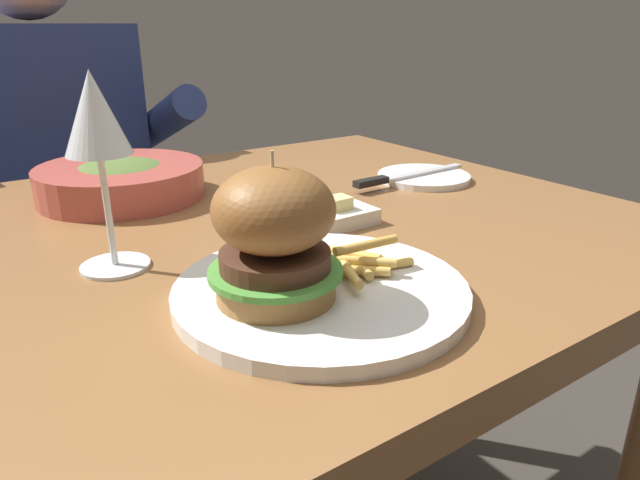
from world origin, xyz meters
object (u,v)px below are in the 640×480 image
at_px(main_plate, 321,291).
at_px(bread_plate, 424,177).
at_px(wine_glass, 96,124).
at_px(soup_bowl, 121,180).
at_px(diner_person, 64,224).
at_px(burger_sandwich, 274,235).
at_px(table_knife, 401,176).
at_px(butter_dish, 337,215).

xyz_separation_m(main_plate, bread_plate, (0.38, 0.26, -0.00)).
height_order(main_plate, bread_plate, main_plate).
xyz_separation_m(main_plate, wine_glass, (-0.14, 0.18, 0.14)).
relative_size(main_plate, soup_bowl, 1.16).
relative_size(soup_bowl, diner_person, 0.20).
xyz_separation_m(bread_plate, diner_person, (-0.44, 0.65, -0.18)).
bearing_deg(wine_glass, main_plate, -52.94).
bearing_deg(wine_glass, burger_sandwich, -63.72).
bearing_deg(wine_glass, table_knife, 8.86).
relative_size(burger_sandwich, wine_glass, 0.65).
distance_m(main_plate, butter_dish, 0.21).
bearing_deg(diner_person, burger_sandwich, -89.26).
height_order(burger_sandwich, soup_bowl, burger_sandwich).
xyz_separation_m(main_plate, burger_sandwich, (-0.05, 0.00, 0.07)).
bearing_deg(table_knife, burger_sandwich, -146.29).
xyz_separation_m(soup_bowl, diner_person, (-0.01, 0.47, -0.20)).
height_order(burger_sandwich, bread_plate, burger_sandwich).
bearing_deg(soup_bowl, bread_plate, -22.54).
distance_m(main_plate, table_knife, 0.42).
bearing_deg(wine_glass, diner_person, 83.93).
xyz_separation_m(wine_glass, diner_person, (0.08, 0.73, -0.33)).
bearing_deg(main_plate, table_knife, 37.39).
height_order(burger_sandwich, table_knife, burger_sandwich).
bearing_deg(table_knife, butter_dish, -154.26).
distance_m(wine_glass, soup_bowl, 0.30).
relative_size(main_plate, burger_sandwich, 2.10).
xyz_separation_m(wine_glass, butter_dish, (0.27, -0.02, -0.14)).
xyz_separation_m(table_knife, soup_bowl, (-0.38, 0.18, 0.01)).
height_order(main_plate, soup_bowl, soup_bowl).
xyz_separation_m(main_plate, soup_bowl, (-0.05, 0.44, 0.02)).
distance_m(main_plate, wine_glass, 0.27).
bearing_deg(soup_bowl, main_plate, -83.32).
bearing_deg(diner_person, soup_bowl, -89.01).
bearing_deg(main_plate, bread_plate, 33.67).
bearing_deg(diner_person, butter_dish, -75.37).
distance_m(bread_plate, butter_dish, 0.27).
bearing_deg(burger_sandwich, main_plate, -0.64).
bearing_deg(soup_bowl, burger_sandwich, -89.54).
relative_size(table_knife, diner_person, 0.20).
relative_size(wine_glass, soup_bowl, 0.85).
height_order(burger_sandwich, butter_dish, burger_sandwich).
distance_m(burger_sandwich, soup_bowl, 0.44).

